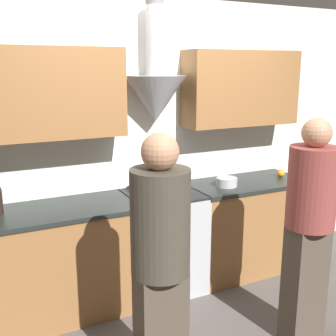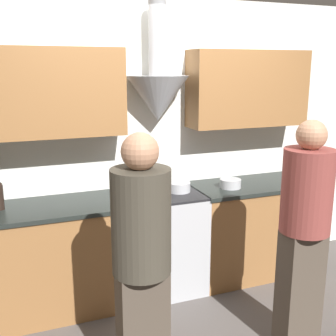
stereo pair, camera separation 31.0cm
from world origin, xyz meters
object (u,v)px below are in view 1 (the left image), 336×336
person_foreground_right (309,223)px  orange_fruit (281,173)px  mixing_bowl (178,187)px  person_foreground_left (161,260)px  stock_pot (145,186)px  saucepan (227,182)px  stove_range (163,241)px

person_foreground_right → orange_fruit: bearing=57.8°
mixing_bowl → orange_fruit: mixing_bowl is taller
orange_fruit → person_foreground_left: 2.22m
stock_pot → person_foreground_left: 1.31m
stock_pot → mixing_bowl: stock_pot is taller
mixing_bowl → saucepan: 0.49m
stove_range → orange_fruit: (1.31, -0.02, 0.49)m
orange_fruit → saucepan: saucepan is taller
mixing_bowl → stove_range: bearing=178.1°
stock_pot → person_foreground_right: size_ratio=0.14×
mixing_bowl → person_foreground_right: person_foreground_right is taller
mixing_bowl → orange_fruit: 1.17m
mixing_bowl → saucepan: mixing_bowl is taller
stove_range → stock_pot: 0.55m
saucepan → mixing_bowl: bearing=173.6°
mixing_bowl → person_foreground_left: size_ratio=0.12×
stock_pot → orange_fruit: 1.46m
saucepan → person_foreground_right: bearing=-91.5°
person_foreground_left → mixing_bowl: bearing=58.4°
orange_fruit → saucepan: (-0.68, -0.04, 0.00)m
stock_pot → saucepan: 0.79m
stove_range → person_foreground_right: size_ratio=0.55×
stove_range → orange_fruit: bearing=-0.7°
stove_range → mixing_bowl: bearing=-1.9°
stove_range → person_foreground_left: size_ratio=0.55×
mixing_bowl → person_foreground_right: size_ratio=0.12×
stove_range → stock_pot: size_ratio=4.01×
mixing_bowl → orange_fruit: (1.17, -0.01, -0.00)m
stove_range → person_foreground_left: 1.39m
orange_fruit → saucepan: bearing=-176.3°
stove_range → person_foreground_right: 1.37m
stove_range → saucepan: saucepan is taller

